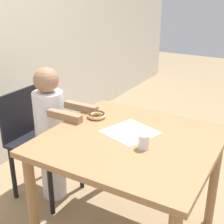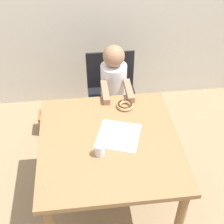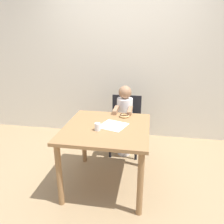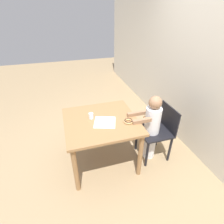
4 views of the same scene
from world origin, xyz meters
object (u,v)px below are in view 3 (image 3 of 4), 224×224
chair (125,122)px  cup (98,127)px  donut (124,115)px  child_figure (124,120)px  handbag (90,137)px

chair → cup: 1.01m
donut → child_figure: bearing=95.9°
chair → child_figure: 0.15m
chair → donut: bearing=-85.6°
chair → donut: chair is taller
handbag → cup: size_ratio=3.97×
donut → handbag: bearing=135.7°
chair → child_figure: size_ratio=0.81×
donut → handbag: (-0.63, 0.61, -0.64)m
chair → donut: size_ratio=6.69×
handbag → cup: cup is taller
chair → donut: (0.04, -0.50, 0.29)m
chair → child_figure: child_figure is taller
handbag → child_figure: bearing=-21.7°
handbag → cup: (0.40, -1.06, 0.66)m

